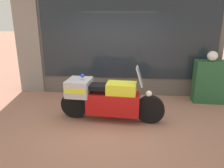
# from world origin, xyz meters

# --- Properties ---
(ground_plane) EXTENTS (60.00, 60.00, 0.00)m
(ground_plane) POSITION_xyz_m (0.00, 0.00, 0.00)
(ground_plane) COLOR #9E6B56
(shop_building) EXTENTS (6.14, 0.55, 3.78)m
(shop_building) POSITION_xyz_m (-0.36, 2.00, 1.90)
(shop_building) COLOR #56514C
(shop_building) RESTS_ON ground
(window_display) EXTENTS (4.93, 0.30, 2.03)m
(window_display) POSITION_xyz_m (0.30, 2.03, 0.48)
(window_display) COLOR slate
(window_display) RESTS_ON ground
(paramedic_motorcycle) EXTENTS (2.44, 0.67, 1.31)m
(paramedic_motorcycle) POSITION_xyz_m (-0.09, 0.02, 0.55)
(paramedic_motorcycle) COLOR black
(paramedic_motorcycle) RESTS_ON ground
(utility_cabinet) EXTENTS (0.96, 0.40, 1.19)m
(utility_cabinet) POSITION_xyz_m (2.72, 1.41, 0.60)
(utility_cabinet) COLOR #235633
(utility_cabinet) RESTS_ON ground
(white_helmet) EXTENTS (0.27, 0.27, 0.27)m
(white_helmet) POSITION_xyz_m (2.64, 1.36, 1.33)
(white_helmet) COLOR white
(white_helmet) RESTS_ON utility_cabinet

